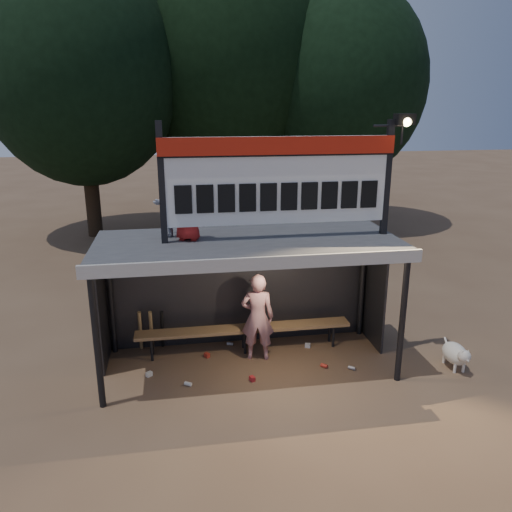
{
  "coord_description": "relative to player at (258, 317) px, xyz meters",
  "views": [
    {
      "loc": [
        -1.15,
        -7.86,
        4.44
      ],
      "look_at": [
        0.2,
        0.4,
        1.9
      ],
      "focal_mm": 35.0,
      "sensor_mm": 36.0,
      "label": 1
    }
  ],
  "objects": [
    {
      "name": "ground",
      "position": [
        -0.2,
        -0.23,
        -0.81
      ],
      "size": [
        80.0,
        80.0,
        0.0
      ],
      "primitive_type": "plane",
      "color": "brown",
      "rests_on": "ground"
    },
    {
      "name": "player",
      "position": [
        0.0,
        0.0,
        0.0
      ],
      "size": [
        0.66,
        0.5,
        1.62
      ],
      "primitive_type": "imported",
      "rotation": [
        0.0,
        0.0,
        2.94
      ],
      "color": "silver",
      "rests_on": "ground"
    },
    {
      "name": "child_a",
      "position": [
        -1.47,
        0.2,
        2.07
      ],
      "size": [
        0.7,
        0.67,
        1.13
      ],
      "primitive_type": "imported",
      "rotation": [
        0.0,
        0.0,
        3.78
      ],
      "color": "gray",
      "rests_on": "dugout_shelter"
    },
    {
      "name": "child_b",
      "position": [
        -1.16,
        -0.12,
        2.05
      ],
      "size": [
        0.61,
        0.5,
        1.07
      ],
      "primitive_type": "imported",
      "rotation": [
        0.0,
        0.0,
        2.79
      ],
      "color": "#A11B18",
      "rests_on": "dugout_shelter"
    },
    {
      "name": "dugout_shelter",
      "position": [
        -0.2,
        0.01,
        1.04
      ],
      "size": [
        5.1,
        2.08,
        2.32
      ],
      "color": "#3B3B3E",
      "rests_on": "ground"
    },
    {
      "name": "scoreboard_assembly",
      "position": [
        0.36,
        -0.24,
        2.51
      ],
      "size": [
        4.1,
        0.27,
        1.99
      ],
      "color": "black",
      "rests_on": "dugout_shelter"
    },
    {
      "name": "bench",
      "position": [
        -0.2,
        0.32,
        -0.38
      ],
      "size": [
        4.0,
        0.35,
        0.48
      ],
      "color": "olive",
      "rests_on": "ground"
    },
    {
      "name": "tree_left",
      "position": [
        -4.2,
        9.77,
        4.7
      ],
      "size": [
        6.46,
        6.46,
        9.27
      ],
      "color": "#2E2014",
      "rests_on": "ground"
    },
    {
      "name": "tree_mid",
      "position": [
        0.8,
        11.27,
        5.36
      ],
      "size": [
        7.22,
        7.22,
        10.36
      ],
      "color": "black",
      "rests_on": "ground"
    },
    {
      "name": "tree_right",
      "position": [
        4.8,
        10.27,
        4.38
      ],
      "size": [
        6.08,
        6.08,
        8.72
      ],
      "color": "black",
      "rests_on": "ground"
    },
    {
      "name": "dog",
      "position": [
        3.36,
        -0.93,
        -0.53
      ],
      "size": [
        0.36,
        0.81,
        0.49
      ],
      "color": "silver",
      "rests_on": "ground"
    },
    {
      "name": "bats",
      "position": [
        -1.91,
        0.59,
        -0.38
      ],
      "size": [
        0.49,
        0.33,
        0.84
      ],
      "color": "olive",
      "rests_on": "ground"
    },
    {
      "name": "litter",
      "position": [
        -0.15,
        -0.26,
        -0.77
      ],
      "size": [
        3.62,
        1.45,
        0.08
      ],
      "color": "red",
      "rests_on": "ground"
    }
  ]
}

